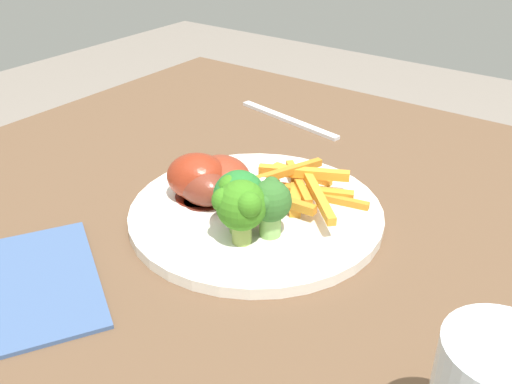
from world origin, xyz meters
TOP-DOWN VIEW (x-y plane):
  - dining_table at (0.00, 0.00)m, footprint 1.06×0.79m
  - dinner_plate at (0.08, 0.03)m, footprint 0.27×0.27m
  - broccoli_floret_front at (0.04, 0.06)m, footprint 0.04×0.04m
  - broccoli_floret_middle at (0.06, 0.09)m, footprint 0.06×0.05m
  - broccoli_floret_back at (0.07, 0.07)m, footprint 0.05×0.05m
  - carrot_fries_pile at (0.05, -0.02)m, footprint 0.14×0.10m
  - chicken_drumstick_near at (0.14, 0.05)m, footprint 0.12×0.08m
  - chicken_drumstick_far at (0.12, 0.03)m, footprint 0.13×0.07m
  - chicken_drumstick_extra at (0.13, 0.05)m, footprint 0.12×0.06m
  - fork at (0.20, -0.22)m, footprint 0.19×0.05m
  - napkin at (0.18, 0.25)m, footprint 0.22×0.21m

SIDE VIEW (x-z plane):
  - dining_table at x=0.00m, z-range 0.26..0.99m
  - napkin at x=0.18m, z-range 0.73..0.74m
  - fork at x=0.20m, z-range 0.73..0.74m
  - dinner_plate at x=0.08m, z-range 0.73..0.75m
  - carrot_fries_pile at x=0.05m, z-range 0.74..0.77m
  - chicken_drumstick_extra at x=0.13m, z-range 0.75..0.79m
  - chicken_drumstick_far at x=0.12m, z-range 0.75..0.79m
  - chicken_drumstick_near at x=0.14m, z-range 0.75..0.80m
  - broccoli_floret_front at x=0.04m, z-range 0.75..0.81m
  - broccoli_floret_back at x=0.07m, z-range 0.75..0.82m
  - broccoli_floret_middle at x=0.06m, z-range 0.76..0.82m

